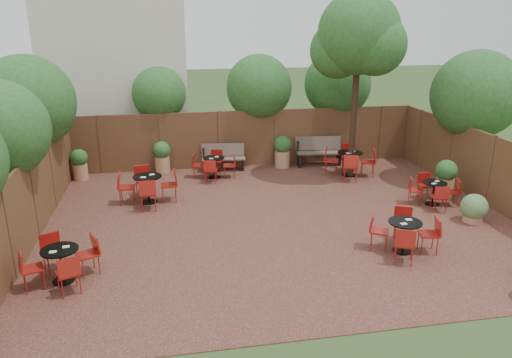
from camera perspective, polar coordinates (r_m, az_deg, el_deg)
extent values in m
plane|color=#354F23|center=(12.85, 2.81, -4.79)|extent=(80.00, 80.00, 0.00)
cube|color=#311A14|center=(12.85, 2.81, -4.75)|extent=(12.00, 10.00, 0.02)
cube|color=#573020|center=(17.20, -0.93, 4.76)|extent=(12.00, 0.08, 2.00)
cube|color=#573020|center=(12.61, -24.74, -2.12)|extent=(0.08, 10.00, 2.00)
cube|color=#573020|center=(15.00, 25.80, 0.84)|extent=(0.08, 10.00, 2.00)
cube|color=beige|center=(19.60, -16.06, 14.62)|extent=(5.00, 4.00, 8.00)
sphere|color=#1F551B|center=(15.16, -25.26, 8.10)|extent=(2.66, 2.66, 2.66)
sphere|color=#1F551B|center=(17.37, -11.30, 9.78)|extent=(1.86, 1.86, 1.86)
sphere|color=#1F551B|center=(17.56, 0.35, 10.68)|extent=(2.33, 2.33, 2.33)
sphere|color=#1F551B|center=(18.53, 9.55, 10.96)|extent=(2.46, 2.46, 2.46)
sphere|color=#1F551B|center=(16.57, 24.39, 9.01)|extent=(2.71, 2.71, 2.71)
cylinder|color=black|center=(16.00, 11.47, 8.62)|extent=(0.26, 0.26, 4.84)
sphere|color=#1F551B|center=(15.79, 11.99, 16.42)|extent=(2.53, 2.53, 2.53)
sphere|color=#1F551B|center=(16.01, 9.60, 14.66)|extent=(1.77, 1.77, 1.77)
sphere|color=#1F551B|center=(15.59, 13.88, 15.02)|extent=(1.85, 1.85, 1.85)
cube|color=brown|center=(16.79, -3.82, 2.40)|extent=(1.50, 0.56, 0.05)
cube|color=brown|center=(16.91, -3.91, 3.45)|extent=(1.48, 0.23, 0.44)
cube|color=black|center=(16.79, -6.06, 1.54)|extent=(0.09, 0.45, 0.39)
cube|color=black|center=(16.94, -1.56, 1.79)|extent=(0.09, 0.45, 0.39)
cube|color=brown|center=(17.49, 7.44, 3.09)|extent=(1.68, 0.69, 0.05)
cube|color=brown|center=(17.61, 7.27, 4.20)|extent=(1.63, 0.32, 0.49)
cube|color=black|center=(17.35, 5.07, 2.19)|extent=(0.13, 0.49, 0.44)
cube|color=black|center=(17.79, 9.68, 2.41)|extent=(0.13, 0.49, 0.44)
cylinder|color=black|center=(16.62, 10.83, 0.48)|extent=(0.48, 0.48, 0.03)
cylinder|color=black|center=(16.51, 10.91, 1.75)|extent=(0.05, 0.05, 0.76)
cylinder|color=black|center=(16.41, 10.99, 3.05)|extent=(0.82, 0.82, 0.03)
cube|color=white|center=(16.53, 11.31, 3.23)|extent=(0.17, 0.14, 0.02)
cube|color=white|center=(16.25, 10.80, 3.00)|extent=(0.17, 0.14, 0.02)
cylinder|color=black|center=(10.70, -21.63, -11.01)|extent=(0.42, 0.42, 0.03)
cylinder|color=black|center=(10.54, -21.84, -9.40)|extent=(0.05, 0.05, 0.67)
cylinder|color=black|center=(10.39, -22.07, -7.71)|extent=(0.73, 0.73, 0.03)
cube|color=white|center=(10.43, -21.38, -7.40)|extent=(0.16, 0.14, 0.01)
cube|color=white|center=(10.30, -22.72, -7.89)|extent=(0.16, 0.14, 0.01)
cylinder|color=black|center=(11.62, 16.78, -8.05)|extent=(0.43, 0.43, 0.03)
cylinder|color=black|center=(11.47, 16.94, -6.50)|extent=(0.05, 0.05, 0.68)
cylinder|color=black|center=(11.33, 17.11, -4.88)|extent=(0.74, 0.74, 0.03)
cube|color=white|center=(11.44, 17.46, -4.57)|extent=(0.16, 0.13, 0.01)
cube|color=white|center=(11.19, 16.94, -5.05)|extent=(0.16, 0.13, 0.01)
cylinder|color=black|center=(14.68, 19.94, -2.76)|extent=(0.39, 0.39, 0.03)
cylinder|color=black|center=(14.58, 20.08, -1.61)|extent=(0.04, 0.04, 0.62)
cylinder|color=black|center=(14.48, 20.21, -0.42)|extent=(0.67, 0.67, 0.03)
cube|color=white|center=(14.58, 20.45, -0.23)|extent=(0.14, 0.11, 0.01)
cube|color=white|center=(14.34, 20.13, -0.50)|extent=(0.14, 0.11, 0.01)
cylinder|color=black|center=(14.30, -12.43, -2.61)|extent=(0.47, 0.47, 0.03)
cylinder|color=black|center=(14.17, -12.53, -1.18)|extent=(0.05, 0.05, 0.74)
cylinder|color=black|center=(14.05, -12.64, 0.29)|extent=(0.81, 0.81, 0.03)
cube|color=white|center=(14.12, -12.12, 0.52)|extent=(0.16, 0.12, 0.02)
cube|color=white|center=(13.92, -13.09, 0.20)|extent=(0.16, 0.12, 0.02)
cylinder|color=black|center=(16.15, -4.92, 0.21)|extent=(0.41, 0.41, 0.03)
cylinder|color=black|center=(16.06, -4.95, 1.32)|extent=(0.05, 0.05, 0.65)
cylinder|color=black|center=(15.96, -4.99, 2.46)|extent=(0.70, 0.70, 0.03)
cube|color=white|center=(16.04, -4.62, 2.63)|extent=(0.15, 0.12, 0.01)
cube|color=white|center=(15.84, -5.28, 2.41)|extent=(0.15, 0.12, 0.01)
cylinder|color=#AF7957|center=(16.86, -10.91, 1.69)|extent=(0.49, 0.49, 0.57)
sphere|color=#1F551B|center=(16.73, -11.01, 3.35)|extent=(0.59, 0.59, 0.59)
cylinder|color=#AF7957|center=(17.20, 3.10, 2.37)|extent=(0.51, 0.51, 0.59)
sphere|color=#1F551B|center=(17.06, 3.13, 4.06)|extent=(0.62, 0.62, 0.62)
cylinder|color=#AF7957|center=(16.85, -19.87, 0.83)|extent=(0.46, 0.46, 0.53)
sphere|color=#1F551B|center=(16.72, -20.05, 2.38)|extent=(0.56, 0.56, 0.56)
cylinder|color=#AF7957|center=(15.29, 21.20, -0.95)|extent=(0.52, 0.52, 0.59)
sphere|color=#1F551B|center=(15.14, 21.43, 0.94)|extent=(0.62, 0.62, 0.62)
cylinder|color=#AF7957|center=(13.83, 24.05, -4.12)|extent=(0.50, 0.50, 0.23)
sphere|color=#4D773E|center=(13.74, 24.21, -3.02)|extent=(0.69, 0.69, 0.69)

